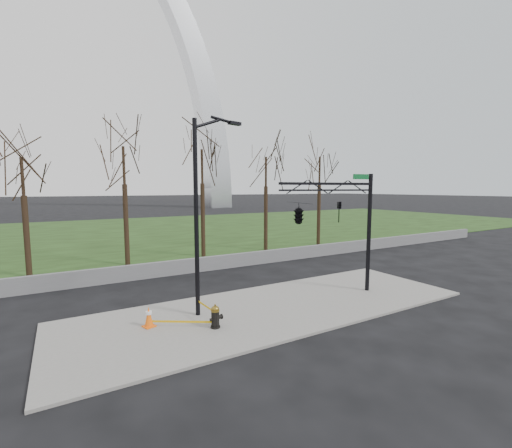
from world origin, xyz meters
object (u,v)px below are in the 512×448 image
traffic_cone (149,317)px  fire_hydrant (216,317)px  street_light (201,203)px  traffic_signal_mast (313,213)px

traffic_cone → fire_hydrant: bearing=-31.7°
street_light → traffic_cone: bearing=174.8°
street_light → traffic_signal_mast: (5.27, -0.65, -0.55)m
traffic_signal_mast → street_light: bearing=-178.1°
fire_hydrant → traffic_cone: bearing=145.7°
traffic_cone → street_light: bearing=7.3°
fire_hydrant → street_light: street_light is taller
street_light → traffic_signal_mast: 5.34m
fire_hydrant → traffic_signal_mast: traffic_signal_mast is taller
street_light → traffic_signal_mast: street_light is taller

